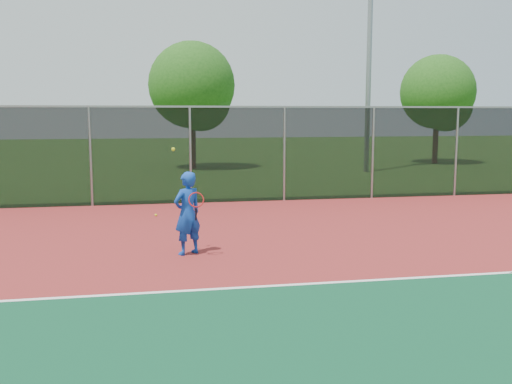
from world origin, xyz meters
The scene contains 7 objects.
court_apron centered at (0.00, 2.00, 0.01)m, with size 30.00×20.00×0.02m, color maroon.
fence_back centered at (0.00, 12.00, 1.56)m, with size 30.00×0.06×3.03m.
tennis_player centered at (-3.53, 5.42, 0.85)m, with size 0.72×0.74×2.13m.
practice_ball_3 centered at (-4.12, 9.82, 0.06)m, with size 0.07×0.07×0.07m, color yellow.
floodlight_n centered at (6.05, 20.26, 7.46)m, with size 0.90×0.40×13.35m.
tree_back_left centered at (-1.97, 23.40, 4.02)m, with size 4.37×4.37×6.41m.
tree_back_mid centered at (11.71, 23.94, 3.80)m, with size 4.12×4.12×6.06m.
Camera 1 is at (-4.24, -5.77, 2.82)m, focal length 40.00 mm.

